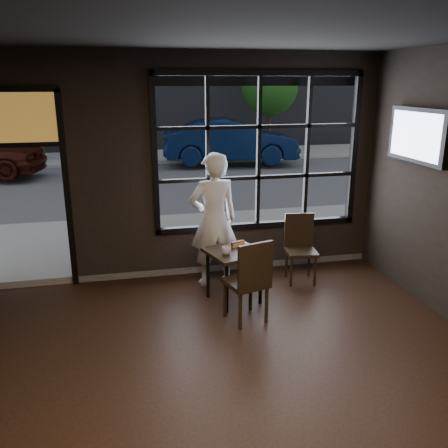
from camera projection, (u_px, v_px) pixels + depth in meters
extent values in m
cube|color=black|center=(234.00, 439.00, 3.87)|extent=(6.00, 7.00, 0.02)
cube|color=black|center=(237.00, 11.00, 2.94)|extent=(6.00, 7.00, 0.02)
cube|color=black|center=(259.00, 152.00, 6.87)|extent=(3.06, 0.12, 2.28)
cube|color=orange|center=(10.00, 117.00, 6.03)|extent=(1.20, 0.06, 0.70)
cube|color=#545456|center=(133.00, 134.00, 26.31)|extent=(60.00, 41.00, 0.04)
cube|color=black|center=(234.00, 276.00, 6.20)|extent=(0.81, 0.81, 0.70)
cube|color=black|center=(246.00, 280.00, 5.65)|extent=(0.56, 0.56, 1.04)
cube|color=black|center=(301.00, 250.00, 6.76)|extent=(0.48, 0.48, 0.97)
imported|color=white|center=(213.00, 220.00, 6.56)|extent=(0.74, 0.54, 1.89)
imported|color=silver|center=(226.00, 251.00, 5.96)|extent=(0.17, 0.17, 0.10)
cube|color=black|center=(418.00, 135.00, 5.97)|extent=(0.13, 1.17, 0.69)
imported|color=black|center=(230.00, 141.00, 16.06)|extent=(4.67, 2.12, 1.49)
cylinder|color=#332114|center=(40.00, 132.00, 16.66)|extent=(0.19, 0.19, 2.14)
sphere|color=#1E5014|center=(34.00, 80.00, 16.15)|extent=(2.33, 2.33, 2.33)
cylinder|color=#332114|center=(269.00, 130.00, 18.36)|extent=(0.18, 0.18, 1.94)
sphere|color=#1B5614|center=(270.00, 88.00, 17.90)|extent=(2.12, 2.12, 2.12)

